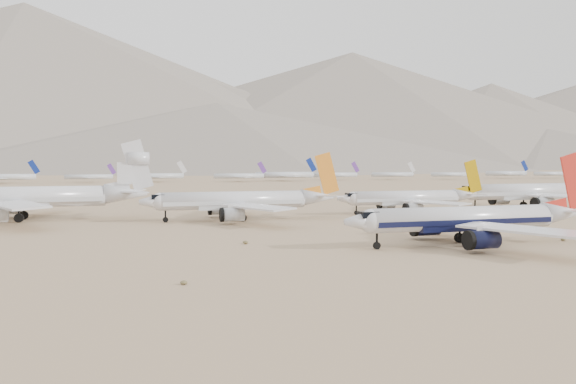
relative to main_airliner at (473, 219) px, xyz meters
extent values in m
plane|color=#9C7B5B|center=(-6.35, -2.54, -4.37)|extent=(7000.00, 7000.00, 0.00)
cylinder|color=silver|center=(-2.03, 0.00, 0.19)|extent=(33.58, 3.97, 3.97)
cube|color=black|center=(-2.03, 0.00, -0.30)|extent=(32.90, 4.03, 0.89)
sphere|color=silver|center=(-18.82, 0.00, 0.19)|extent=(3.97, 3.97, 3.97)
cube|color=black|center=(-19.42, 0.00, 1.29)|extent=(2.78, 2.58, 0.99)
cone|color=silver|center=(18.72, 0.00, 0.49)|extent=(8.39, 3.97, 3.97)
cube|color=silver|center=(0.56, -11.78, -0.50)|extent=(12.97, 20.43, 0.62)
cylinder|color=black|center=(-3.90, -8.25, -2.29)|extent=(4.66, 2.86, 2.86)
cube|color=silver|center=(0.56, 11.78, -0.50)|extent=(12.97, 20.43, 0.62)
cube|color=silver|center=(20.35, 3.86, 0.99)|extent=(5.33, 6.97, 0.24)
cylinder|color=black|center=(-3.90, 8.25, -2.29)|extent=(4.66, 2.86, 2.86)
cube|color=red|center=(21.05, 0.00, 6.28)|extent=(6.36, 0.32, 10.49)
cylinder|color=black|center=(-17.83, 0.00, -3.77)|extent=(1.19, 0.50, 1.19)
cylinder|color=black|center=(-0.63, -2.78, -3.54)|extent=(1.67, 0.99, 1.67)
cylinder|color=black|center=(-0.63, 2.78, -3.54)|extent=(1.67, 0.99, 1.67)
cylinder|color=silver|center=(59.62, 58.12, 0.96)|extent=(38.27, 4.64, 4.64)
cube|color=silver|center=(59.62, 58.12, 0.38)|extent=(37.50, 4.71, 1.04)
sphere|color=silver|center=(40.49, 58.12, 0.96)|extent=(4.64, 4.64, 4.64)
cube|color=black|center=(39.79, 58.12, 2.24)|extent=(3.25, 3.01, 1.16)
cube|color=silver|center=(62.58, 44.64, 0.15)|extent=(14.78, 23.29, 0.72)
cylinder|color=silver|center=(57.50, 48.66, -1.94)|extent=(5.31, 3.34, 3.34)
cube|color=silver|center=(62.58, 71.60, 0.15)|extent=(14.78, 23.29, 0.72)
cylinder|color=silver|center=(57.50, 67.58, -1.94)|extent=(5.31, 3.34, 3.34)
cylinder|color=black|center=(41.65, 58.12, -3.67)|extent=(1.39, 0.58, 1.39)
cylinder|color=black|center=(61.22, 54.87, -3.40)|extent=(1.95, 1.16, 1.95)
cylinder|color=black|center=(61.22, 61.37, -3.40)|extent=(1.95, 1.16, 1.95)
cylinder|color=silver|center=(17.88, 55.92, -0.02)|extent=(31.11, 3.78, 3.78)
cube|color=silver|center=(17.88, 55.92, -0.49)|extent=(30.49, 3.84, 0.85)
sphere|color=silver|center=(2.32, 55.92, -0.02)|extent=(3.78, 3.78, 3.78)
cube|color=black|center=(1.76, 55.92, 1.02)|extent=(2.65, 2.46, 0.95)
cone|color=silver|center=(37.11, 55.92, 0.26)|extent=(7.78, 3.78, 3.78)
cube|color=silver|center=(20.28, 44.96, -0.68)|extent=(12.02, 18.93, 0.58)
cube|color=silver|center=(38.62, 52.33, 0.73)|extent=(4.94, 6.46, 0.23)
cylinder|color=silver|center=(16.15, 48.22, -2.39)|extent=(4.32, 2.72, 2.72)
cube|color=silver|center=(20.28, 66.88, -0.68)|extent=(12.02, 18.93, 0.58)
cube|color=silver|center=(38.62, 59.51, 0.73)|extent=(4.94, 6.46, 0.23)
cylinder|color=silver|center=(16.15, 63.62, -2.39)|extent=(4.32, 2.72, 2.72)
cube|color=#BB8C07|center=(39.27, 55.92, 5.65)|extent=(5.90, 0.30, 9.72)
cylinder|color=black|center=(3.27, 55.92, -3.80)|extent=(1.13, 0.47, 1.13)
cylinder|color=black|center=(19.18, 53.27, -3.58)|extent=(1.59, 0.95, 1.59)
cylinder|color=black|center=(19.18, 58.57, -3.58)|extent=(1.59, 0.95, 1.59)
cylinder|color=silver|center=(-30.78, 51.14, 0.50)|extent=(34.65, 4.23, 4.23)
cube|color=silver|center=(-30.78, 51.14, -0.03)|extent=(33.95, 4.30, 0.95)
sphere|color=silver|center=(-48.10, 51.14, 0.50)|extent=(4.23, 4.23, 4.23)
cube|color=black|center=(-48.74, 51.14, 1.66)|extent=(2.96, 2.75, 1.06)
cone|color=silver|center=(-9.36, 51.14, 0.82)|extent=(8.66, 4.23, 4.23)
cube|color=silver|center=(-28.10, 38.92, -0.24)|extent=(13.38, 21.09, 0.65)
cube|color=silver|center=(-7.68, 47.14, 1.35)|extent=(5.50, 7.19, 0.25)
cylinder|color=silver|center=(-32.70, 42.55, -2.15)|extent=(4.81, 3.05, 3.05)
cube|color=silver|center=(-28.10, 63.36, -0.24)|extent=(13.38, 21.09, 0.65)
cube|color=silver|center=(-7.68, 55.14, 1.35)|extent=(5.50, 7.19, 0.25)
cylinder|color=silver|center=(-32.70, 59.72, -2.15)|extent=(4.81, 3.05, 3.05)
cube|color=orange|center=(-6.96, 51.14, 6.82)|extent=(6.57, 0.34, 10.82)
cylinder|color=black|center=(-47.04, 51.14, -3.73)|extent=(1.27, 0.53, 1.27)
cylinder|color=black|center=(-29.33, 48.18, -3.48)|extent=(1.78, 1.06, 1.78)
cylinder|color=black|center=(-29.33, 54.10, -3.48)|extent=(1.78, 1.06, 1.78)
cylinder|color=silver|center=(-81.40, 64.37, 1.37)|extent=(41.67, 4.99, 4.99)
cube|color=silver|center=(-81.40, 64.37, 0.74)|extent=(40.84, 5.06, 1.12)
cone|color=silver|center=(-55.65, 64.37, 1.74)|extent=(10.42, 4.99, 4.99)
cube|color=silver|center=(-78.18, 49.72, 0.49)|extent=(16.09, 25.36, 0.78)
cube|color=silver|center=(-53.62, 59.57, 2.37)|extent=(6.61, 8.65, 0.30)
cube|color=silver|center=(-78.18, 79.02, 0.49)|extent=(16.09, 25.36, 0.78)
cube|color=silver|center=(-53.62, 69.17, 2.37)|extent=(6.61, 8.65, 0.30)
cylinder|color=silver|center=(-83.72, 74.65, -1.76)|extent=(5.79, 3.59, 3.59)
cube|color=silver|center=(-52.75, 64.37, 8.94)|extent=(7.90, 0.40, 13.01)
cylinder|color=silver|center=(-52.46, 64.37, 10.55)|extent=(5.21, 3.23, 3.23)
cylinder|color=black|center=(-79.66, 60.88, -3.32)|extent=(2.10, 1.25, 2.10)
cylinder|color=black|center=(-79.66, 67.86, -3.32)|extent=(2.10, 1.25, 2.10)
cylinder|color=silver|center=(-130.75, 332.78, -0.01)|extent=(39.70, 3.92, 3.92)
cube|color=navy|center=(-112.07, 332.78, 6.62)|extent=(7.91, 0.39, 9.96)
cube|color=silver|center=(-130.75, 322.50, -0.60)|extent=(10.46, 18.28, 0.39)
cube|color=silver|center=(-130.75, 343.05, -0.60)|extent=(10.46, 18.28, 0.39)
cylinder|color=silver|center=(-77.10, 335.76, -0.37)|extent=(32.40, 3.20, 3.20)
cube|color=#65349A|center=(-61.85, 335.76, 5.05)|extent=(6.45, 0.32, 8.13)
cube|color=silver|center=(-77.10, 327.37, -0.85)|extent=(8.54, 14.92, 0.32)
cube|color=silver|center=(-77.10, 344.15, -0.85)|extent=(8.54, 14.92, 0.32)
cylinder|color=silver|center=(-30.76, 332.89, -0.08)|extent=(38.18, 3.77, 3.77)
cube|color=silver|center=(-12.79, 332.89, 6.29)|extent=(7.60, 0.38, 9.58)
cube|color=silver|center=(-30.76, 323.01, -0.65)|extent=(10.06, 17.57, 0.38)
cube|color=silver|center=(-30.76, 342.77, -0.65)|extent=(10.06, 17.57, 0.38)
cylinder|color=silver|center=(26.99, 320.22, -0.15)|extent=(36.79, 3.64, 3.64)
cube|color=#65349A|center=(44.31, 320.22, 6.00)|extent=(7.33, 0.36, 9.23)
cube|color=silver|center=(26.99, 310.70, -0.70)|extent=(9.69, 16.94, 0.36)
cube|color=silver|center=(26.99, 329.74, -0.70)|extent=(9.69, 16.94, 0.36)
cylinder|color=silver|center=(63.82, 326.92, 0.27)|extent=(45.33, 4.48, 4.48)
cube|color=navy|center=(85.16, 326.92, 7.84)|extent=(9.03, 0.45, 11.37)
cube|color=silver|center=(63.82, 315.19, -0.40)|extent=(11.94, 20.87, 0.45)
cube|color=silver|center=(63.82, 338.66, -0.40)|extent=(11.94, 20.87, 0.45)
cylinder|color=silver|center=(108.16, 334.86, -0.14)|extent=(36.93, 3.65, 3.65)
cube|color=#65349A|center=(125.54, 334.86, 6.02)|extent=(7.35, 0.36, 9.26)
cube|color=silver|center=(108.16, 325.31, -0.69)|extent=(9.73, 17.00, 0.36)
cube|color=silver|center=(108.16, 344.42, -0.69)|extent=(9.73, 17.00, 0.36)
cylinder|color=silver|center=(157.24, 331.91, -0.16)|extent=(36.57, 3.61, 3.61)
cube|color=silver|center=(174.45, 331.91, 5.95)|extent=(7.28, 0.36, 9.17)
cube|color=silver|center=(157.24, 322.45, -0.70)|extent=(9.63, 16.83, 0.36)
cube|color=silver|center=(157.24, 341.38, -0.70)|extent=(9.63, 16.83, 0.36)
cylinder|color=silver|center=(207.74, 326.51, -0.26)|extent=(34.69, 3.43, 3.43)
cube|color=#65349A|center=(224.07, 326.51, 5.54)|extent=(6.91, 0.34, 8.70)
cube|color=silver|center=(207.74, 317.53, -0.77)|extent=(9.14, 15.97, 0.34)
cube|color=silver|center=(207.74, 335.49, -0.77)|extent=(9.14, 15.97, 0.34)
cylinder|color=silver|center=(270.59, 335.97, 0.04)|extent=(40.70, 4.02, 4.02)
cube|color=navy|center=(289.74, 335.97, 6.84)|extent=(8.11, 0.40, 10.21)
cube|color=silver|center=(270.59, 325.44, -0.56)|extent=(10.72, 18.73, 0.40)
cube|color=silver|center=(270.59, 346.50, -0.56)|extent=(10.72, 18.73, 0.40)
cylinder|color=silver|center=(310.16, 326.22, -0.22)|extent=(35.33, 3.49, 3.49)
cube|color=navy|center=(326.78, 326.22, 5.68)|extent=(7.04, 0.35, 8.86)
cube|color=silver|center=(310.16, 317.08, -0.75)|extent=(9.31, 16.26, 0.35)
cube|color=silver|center=(310.16, 335.36, -0.75)|extent=(9.31, 16.26, 0.35)
cone|color=slate|center=(-306.35, 1687.46, 230.63)|extent=(2444.00, 2444.00, 470.00)
cone|color=slate|center=(193.65, 1477.46, 115.63)|extent=(1824.00, 1824.00, 240.00)
cone|color=slate|center=(693.65, 1657.46, 185.63)|extent=(2356.00, 2356.00, 380.00)
cone|color=slate|center=(1193.65, 1597.46, 140.63)|extent=(1682.00, 1682.00, 290.00)
cone|color=slate|center=(143.65, 1097.46, 65.63)|extent=(1260.00, 1260.00, 140.00)
cone|color=slate|center=(993.65, 1097.46, 45.63)|extent=(900.00, 900.00, 100.00)
ellipsoid|color=brown|center=(-50.45, -17.44, -4.12)|extent=(0.84, 0.84, 0.46)
ellipsoid|color=brown|center=(-36.75, 11.86, -4.08)|extent=(0.98, 0.98, 0.54)
ellipsoid|color=brown|center=(18.05, -0.94, -4.12)|extent=(0.84, 0.84, 0.46)
ellipsoid|color=brown|center=(31.75, 28.36, -4.08)|extent=(0.98, 0.98, 0.54)
camera|label=1|loc=(-57.43, -81.41, 9.53)|focal=35.00mm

